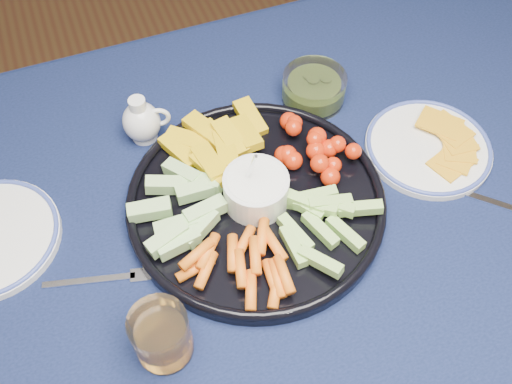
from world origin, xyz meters
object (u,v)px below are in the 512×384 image
object	(u,v)px
crudite_platter	(254,199)
juice_tumbler	(162,337)
dining_table	(250,281)
cheese_plate	(429,146)
pickle_bowl	(314,89)
creamer_pitcher	(142,121)

from	to	relation	value
crudite_platter	juice_tumbler	bearing A→B (deg)	-138.52
dining_table	juice_tumbler	distance (m)	0.22
dining_table	cheese_plate	xyz separation A→B (m)	(0.35, 0.08, 0.10)
pickle_bowl	creamer_pitcher	bearing A→B (deg)	176.01
crudite_platter	juice_tumbler	world-z (taller)	crudite_platter
dining_table	creamer_pitcher	bearing A→B (deg)	106.87
creamer_pitcher	crudite_platter	bearing A→B (deg)	-59.12
dining_table	crudite_platter	bearing A→B (deg)	64.63
creamer_pitcher	juice_tumbler	bearing A→B (deg)	-100.63
juice_tumbler	creamer_pitcher	bearing A→B (deg)	79.37
pickle_bowl	cheese_plate	size ratio (longest dim) A/B	0.54
creamer_pitcher	pickle_bowl	distance (m)	0.31
pickle_bowl	cheese_plate	world-z (taller)	pickle_bowl
dining_table	pickle_bowl	bearing A→B (deg)	49.72
dining_table	juice_tumbler	size ratio (longest dim) A/B	18.45
pickle_bowl	juice_tumbler	xyz separation A→B (m)	(-0.38, -0.35, 0.02)
crudite_platter	cheese_plate	world-z (taller)	crudite_platter
dining_table	crudite_platter	size ratio (longest dim) A/B	4.14
cheese_plate	creamer_pitcher	bearing A→B (deg)	155.21
crudite_platter	creamer_pitcher	size ratio (longest dim) A/B	4.55
crudite_platter	pickle_bowl	size ratio (longest dim) A/B	3.55
creamer_pitcher	cheese_plate	xyz separation A→B (m)	(0.44, -0.20, -0.03)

